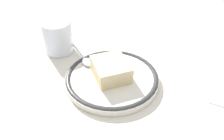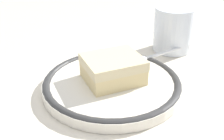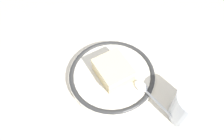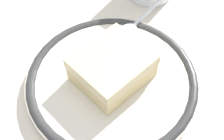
% 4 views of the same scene
% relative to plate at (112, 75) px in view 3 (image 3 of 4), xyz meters
% --- Properties ---
extents(ground_plane, '(2.40, 2.40, 0.00)m').
position_rel_plate_xyz_m(ground_plane, '(-0.01, 0.03, -0.01)').
color(ground_plane, '#B7B2A8').
extents(placemat, '(0.55, 0.42, 0.00)m').
position_rel_plate_xyz_m(placemat, '(-0.01, 0.03, -0.01)').
color(placemat, beige).
rests_on(placemat, ground_plane).
extents(plate, '(0.23, 0.23, 0.02)m').
position_rel_plate_xyz_m(plate, '(0.00, 0.00, 0.00)').
color(plate, silver).
rests_on(plate, placemat).
extents(cake_slice, '(0.12, 0.12, 0.04)m').
position_rel_plate_xyz_m(cake_slice, '(0.00, -0.00, 0.03)').
color(cake_slice, beige).
rests_on(cake_slice, plate).
extents(spoon, '(0.13, 0.11, 0.01)m').
position_rel_plate_xyz_m(spoon, '(0.09, -0.04, 0.01)').
color(spoon, silver).
rests_on(spoon, plate).
extents(cup, '(0.08, 0.08, 0.09)m').
position_rel_plate_xyz_m(cup, '(0.19, -0.08, 0.03)').
color(cup, silver).
rests_on(cup, placemat).
extents(napkin, '(0.14, 0.15, 0.00)m').
position_rel_plate_xyz_m(napkin, '(0.20, 0.10, -0.01)').
color(napkin, white).
rests_on(napkin, placemat).
extents(sugar_packet, '(0.05, 0.03, 0.01)m').
position_rel_plate_xyz_m(sugar_packet, '(-0.25, -0.02, -0.01)').
color(sugar_packet, white).
rests_on(sugar_packet, placemat).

